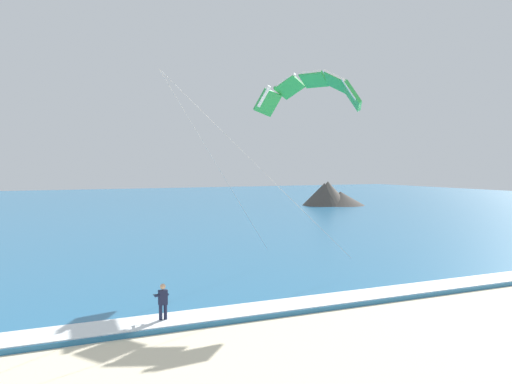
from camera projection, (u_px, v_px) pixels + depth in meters
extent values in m
cube|color=teal|center=(79.00, 209.00, 75.87)|extent=(200.00, 120.00, 0.20)
cube|color=white|center=(239.00, 311.00, 22.39)|extent=(200.00, 1.85, 0.04)
ellipsoid|color=white|center=(163.00, 325.00, 21.02)|extent=(0.56, 1.43, 0.05)
cube|color=black|center=(162.00, 322.00, 21.24)|extent=(0.16, 0.07, 0.04)
cube|color=black|center=(165.00, 326.00, 20.79)|extent=(0.16, 0.07, 0.04)
cylinder|color=#191E38|center=(161.00, 316.00, 20.95)|extent=(0.14, 0.14, 0.84)
cylinder|color=#191E38|center=(165.00, 315.00, 21.05)|extent=(0.14, 0.14, 0.84)
cube|color=#191E38|center=(163.00, 297.00, 20.96)|extent=(0.36, 0.23, 0.60)
sphere|color=tan|center=(163.00, 286.00, 20.94)|extent=(0.22, 0.22, 0.22)
cylinder|color=#191E38|center=(157.00, 296.00, 21.01)|extent=(0.13, 0.51, 0.22)
cylinder|color=#191E38|center=(166.00, 295.00, 21.19)|extent=(0.13, 0.51, 0.22)
cylinder|color=black|center=(160.00, 294.00, 21.29)|extent=(0.55, 0.08, 0.04)
cube|color=#3F3F42|center=(162.00, 302.00, 21.08)|extent=(0.13, 0.09, 0.10)
cube|color=green|center=(353.00, 96.00, 28.99)|extent=(1.23, 1.78, 1.68)
cube|color=white|center=(349.00, 89.00, 28.61)|extent=(0.63, 0.90, 1.29)
cube|color=green|center=(337.00, 82.00, 30.07)|extent=(1.56, 1.94, 1.40)
cube|color=white|center=(334.00, 75.00, 29.69)|extent=(0.86, 1.21, 0.85)
cube|color=green|center=(314.00, 80.00, 31.09)|extent=(1.76, 1.87, 0.80)
cube|color=white|center=(311.00, 73.00, 30.71)|extent=(0.94, 1.34, 0.22)
cube|color=green|center=(289.00, 87.00, 31.81)|extent=(1.78, 1.55, 1.40)
cube|color=white|center=(286.00, 80.00, 31.43)|extent=(0.86, 1.21, 0.85)
cube|color=green|center=(268.00, 103.00, 32.07)|extent=(1.62, 1.00, 1.68)
cube|color=white|center=(264.00, 96.00, 31.69)|extent=(0.62, 0.83, 1.29)
cylinder|color=#B2B2B7|center=(271.00, 180.00, 25.15)|extent=(11.76, 3.56, 9.03)
cylinder|color=#B2B2B7|center=(225.00, 179.00, 26.70)|extent=(8.87, 8.30, 9.03)
cone|color=#47423D|center=(340.00, 199.00, 81.36)|extent=(8.15, 8.15, 2.29)
cone|color=#47423D|center=(324.00, 195.00, 81.07)|extent=(7.21, 7.21, 3.63)
cone|color=#665B51|center=(328.00, 194.00, 81.29)|extent=(7.08, 7.08, 3.89)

